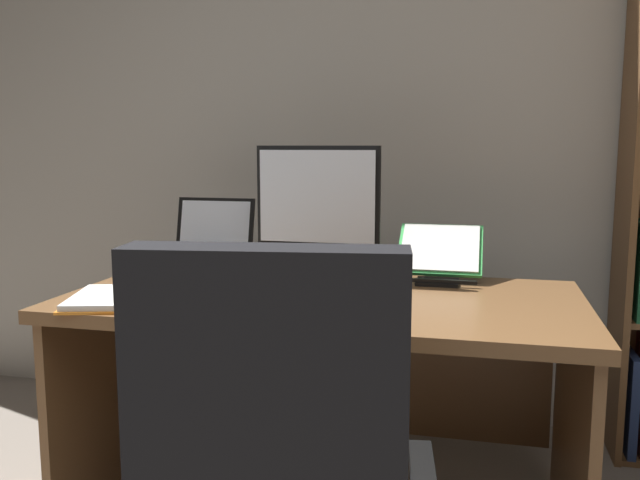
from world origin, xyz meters
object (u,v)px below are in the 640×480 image
at_px(keyboard, 282,302).
at_px(notepad, 241,292).
at_px(laptop, 204,256).
at_px(desk, 329,349).
at_px(reading_stand_with_book, 440,254).
at_px(pen, 247,289).
at_px(computer_mouse, 385,305).
at_px(open_binder, 144,298).
at_px(monitor, 318,212).

relative_size(keyboard, notepad, 2.00).
bearing_deg(keyboard, laptop, 133.83).
height_order(desk, notepad, notepad).
distance_m(reading_stand_with_book, pen, 0.69).
xyz_separation_m(desk, laptop, (-0.52, 0.20, 0.25)).
bearing_deg(computer_mouse, open_binder, -175.97).
bearing_deg(pen, open_binder, -145.64).
xyz_separation_m(desk, open_binder, (-0.49, -0.30, 0.21)).
distance_m(desk, computer_mouse, 0.39).
bearing_deg(laptop, keyboard, -46.17).
relative_size(keyboard, reading_stand_with_book, 1.45).
xyz_separation_m(monitor, laptop, (-0.43, 0.01, -0.17)).
height_order(keyboard, computer_mouse, computer_mouse).
relative_size(keyboard, pen, 3.00).
xyz_separation_m(desk, keyboard, (-0.08, -0.25, 0.21)).
height_order(monitor, keyboard, monitor).
xyz_separation_m(keyboard, notepad, (-0.17, 0.13, -0.01)).
bearing_deg(monitor, computer_mouse, -55.90).
distance_m(computer_mouse, notepad, 0.49).
xyz_separation_m(laptop, computer_mouse, (0.73, -0.45, -0.04)).
xyz_separation_m(keyboard, computer_mouse, (0.30, 0.00, 0.01)).
bearing_deg(monitor, notepad, -118.33).
xyz_separation_m(monitor, computer_mouse, (0.30, -0.44, -0.21)).
relative_size(desk, keyboard, 3.76).
bearing_deg(laptop, monitor, -1.07).
xyz_separation_m(desk, computer_mouse, (0.22, -0.25, 0.22)).
distance_m(keyboard, notepad, 0.21).
xyz_separation_m(reading_stand_with_book, notepad, (-0.59, -0.38, -0.08)).
bearing_deg(open_binder, monitor, 34.80).
bearing_deg(reading_stand_with_book, keyboard, -129.50).
height_order(desk, computer_mouse, computer_mouse).
bearing_deg(keyboard, reading_stand_with_book, 50.50).
relative_size(keyboard, computer_mouse, 4.04).
bearing_deg(desk, computer_mouse, -48.90).
xyz_separation_m(computer_mouse, notepad, (-0.47, 0.13, -0.02)).
bearing_deg(monitor, laptop, 178.93).
bearing_deg(computer_mouse, reading_stand_with_book, 76.80).
bearing_deg(laptop, pen, -48.93).
distance_m(desk, reading_stand_with_book, 0.51).
distance_m(computer_mouse, pen, 0.47).
bearing_deg(notepad, desk, 25.13).
height_order(keyboard, reading_stand_with_book, reading_stand_with_book).
bearing_deg(laptop, notepad, -51.00).
bearing_deg(reading_stand_with_book, pen, -146.19).
bearing_deg(computer_mouse, pen, 164.26).
relative_size(notepad, pen, 1.50).
relative_size(desk, computer_mouse, 15.17).
bearing_deg(keyboard, monitor, 90.00).
height_order(keyboard, pen, keyboard).
bearing_deg(keyboard, computer_mouse, 0.00).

